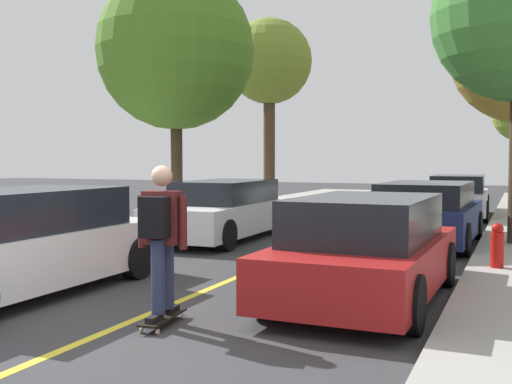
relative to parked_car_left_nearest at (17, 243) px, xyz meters
name	(u,v)px	position (x,y,z in m)	size (l,w,h in m)	color
ground	(102,334)	(2.20, -1.10, -0.71)	(80.00, 80.00, 0.00)	#353538
center_line	(253,271)	(2.20, 2.90, -0.70)	(0.12, 39.20, 0.01)	gold
parked_car_left_nearest	(17,243)	(0.00, 0.00, 0.00)	(1.92, 4.56, 1.43)	white
parked_car_left_near	(223,210)	(0.00, 6.31, -0.05)	(1.96, 4.66, 1.34)	white
parked_car_right_nearest	(366,250)	(4.41, 1.52, -0.04)	(1.92, 4.14, 1.35)	maroon
parked_car_right_near	(427,213)	(4.41, 7.15, -0.03)	(2.05, 4.18, 1.34)	navy
parked_car_right_far	(458,197)	(4.41, 14.06, -0.06)	(1.95, 4.66, 1.32)	white
street_tree_left_nearest	(176,51)	(-1.73, 7.16, 3.80)	(3.92, 3.92, 6.33)	#3D2D1E
street_tree_left_near	(269,63)	(-1.73, 13.38, 4.36)	(2.89, 2.89, 6.44)	#4C3823
fire_hydrant	(497,246)	(5.91, 3.96, -0.22)	(0.20, 0.20, 0.70)	#B2140F
streetlamp	(180,116)	(-1.75, 7.39, 2.20)	(0.36, 0.24, 4.75)	#38383D
skateboard	(163,318)	(2.62, -0.56, -0.62)	(0.32, 0.86, 0.10)	black
skateboarder	(161,232)	(2.63, -0.59, 0.34)	(0.59, 0.71, 1.66)	black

